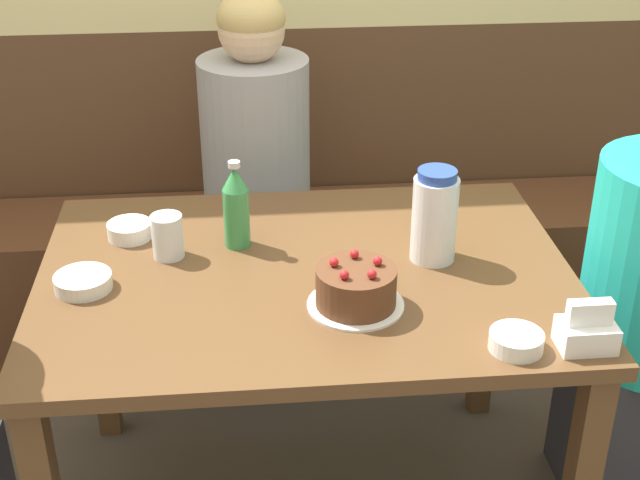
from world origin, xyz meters
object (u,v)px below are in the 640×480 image
Objects in this scene: water_pitcher at (435,216)px; bowl_rice_small at (516,341)px; person_pale_blue_shirt at (258,205)px; bowl_soup_white at (83,282)px; glass_water_tall at (168,236)px; birthday_cake at (356,288)px; bowl_side_dish at (130,230)px; bench_seat at (287,276)px; soju_bottle at (236,206)px; napkin_holder at (587,331)px.

bowl_rice_small is (0.09, -0.38, -0.09)m from water_pitcher.
bowl_soup_white is at bearing -28.84° from person_pale_blue_shirt.
birthday_cake is at bearing -32.37° from glass_water_tall.
bowl_rice_small is at bearing -34.41° from bowl_side_dish.
glass_water_tall is 0.67m from person_pale_blue_shirt.
water_pitcher is (0.30, -0.80, 0.60)m from bench_seat.
soju_bottle is (-0.15, -0.69, 0.60)m from bench_seat.
bowl_side_dish is at bearing 134.21° from glass_water_tall.
napkin_holder is at bearing -2.41° from bowl_rice_small.
bowl_side_dish is (-0.71, 0.17, -0.09)m from water_pitcher.
birthday_cake reaches higher than glass_water_tall.
bench_seat is 1.34m from bowl_rice_small.
person_pale_blue_shirt is at bearing 102.34° from birthday_cake.
soju_bottle is at bearing 27.05° from bowl_soup_white.
napkin_holder is at bearing -66.11° from bench_seat.
water_pitcher is 2.13× the size of glass_water_tall.
water_pitcher reaches higher than bowl_rice_small.
napkin_holder is 0.09× the size of person_pale_blue_shirt.
water_pitcher is 0.45m from napkin_holder.
soju_bottle is 0.73m from bowl_rice_small.
glass_water_tall is (0.18, 0.13, 0.04)m from bowl_soup_white.
bowl_rice_small is at bearing -42.07° from soju_bottle.
bowl_rice_small is at bearing -76.82° from water_pitcher.
napkin_holder is 0.95m from glass_water_tall.
birthday_cake reaches higher than napkin_holder.
birthday_cake is at bearing 155.87° from napkin_holder.
bowl_rice_small is (0.88, -0.31, 0.00)m from bowl_soup_white.
napkin_holder is (0.23, -0.38, -0.07)m from water_pitcher.
person_pale_blue_shirt reaches higher than water_pitcher.
birthday_cake is 0.17× the size of person_pale_blue_shirt.
birthday_cake is (0.09, -0.99, 0.54)m from bench_seat.
bench_seat is 1.96× the size of person_pale_blue_shirt.
bowl_rice_small is 0.97m from bowl_side_dish.
bowl_soup_white is 0.22m from glass_water_tall.
birthday_cake is 0.89m from person_pale_blue_shirt.
person_pale_blue_shirt is (0.40, 0.72, -0.18)m from bowl_soup_white.
bowl_side_dish is at bearing 166.74° from soju_bottle.
bowl_rice_small is (0.54, -0.49, -0.08)m from soju_bottle.
bench_seat is at bearing 77.60° from soju_bottle.
person_pale_blue_shirt reaches higher than bench_seat.
bowl_soup_white is at bearing -143.49° from glass_water_tall.
water_pitcher is at bearing 30.62° from person_pale_blue_shirt.
person_pale_blue_shirt is (-0.19, 0.85, -0.21)m from birthday_cake.
bowl_side_dish reaches higher than bowl_rice_small.
soju_bottle reaches higher than glass_water_tall.
glass_water_tall is (-0.70, 0.44, 0.03)m from bowl_rice_small.
bowl_side_dish is at bearing 71.48° from bowl_soup_white.
bowl_side_dish is at bearing -123.23° from bench_seat.
birthday_cake is at bearing -136.94° from water_pitcher.
bowl_rice_small reaches higher than bench_seat.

